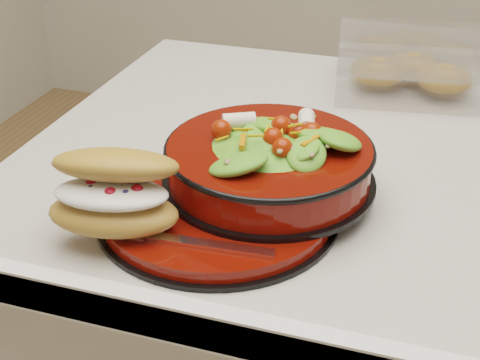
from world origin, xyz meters
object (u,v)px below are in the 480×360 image
(croissant, at_px, (114,193))
(pastry_box, at_px, (412,65))
(dinner_plate, at_px, (218,209))
(fork, at_px, (183,241))
(salad_bowl, at_px, (269,154))

(croissant, relative_size, pastry_box, 0.60)
(dinner_plate, bearing_deg, fork, -95.31)
(croissant, relative_size, fork, 0.84)
(salad_bowl, height_order, croissant, salad_bowl)
(dinner_plate, xyz_separation_m, pastry_box, (0.17, 0.45, 0.03))
(fork, height_order, pastry_box, pastry_box)
(salad_bowl, height_order, pastry_box, salad_bowl)
(pastry_box, bearing_deg, fork, -116.48)
(salad_bowl, bearing_deg, fork, -109.24)
(dinner_plate, bearing_deg, salad_bowl, 54.13)
(dinner_plate, bearing_deg, croissant, -137.72)
(salad_bowl, relative_size, fork, 1.40)
(croissant, bearing_deg, salad_bowl, 35.72)
(dinner_plate, xyz_separation_m, fork, (-0.01, -0.09, 0.01))
(dinner_plate, relative_size, salad_bowl, 1.10)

